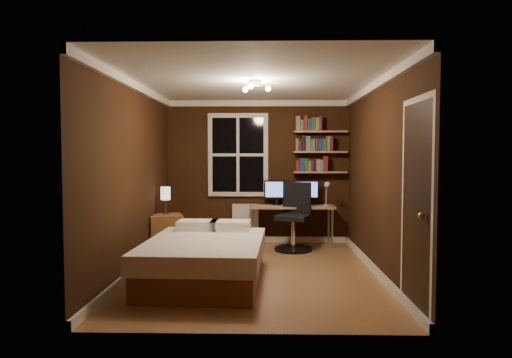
{
  "coord_description": "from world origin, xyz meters",
  "views": [
    {
      "loc": [
        0.15,
        -5.96,
        1.55
      ],
      "look_at": [
        0.0,
        0.45,
        1.21
      ],
      "focal_mm": 32.0,
      "sensor_mm": 36.0,
      "label": 1
    }
  ],
  "objects_px": {
    "monitor_left": "(277,193)",
    "desk": "(292,209)",
    "nightstand": "(166,234)",
    "bedside_lamp": "(166,201)",
    "bed": "(205,259)",
    "radiator": "(245,224)",
    "monitor_right": "(306,193)",
    "office_chair": "(294,224)",
    "desk_lamp": "(327,193)"
  },
  "relations": [
    {
      "from": "bedside_lamp",
      "to": "office_chair",
      "type": "bearing_deg",
      "value": 9.99
    },
    {
      "from": "bed",
      "to": "desk",
      "type": "xyz_separation_m",
      "value": [
        1.18,
        2.28,
        0.34
      ]
    },
    {
      "from": "nightstand",
      "to": "bedside_lamp",
      "type": "bearing_deg",
      "value": 0.0
    },
    {
      "from": "office_chair",
      "to": "nightstand",
      "type": "bearing_deg",
      "value": -150.71
    },
    {
      "from": "radiator",
      "to": "office_chair",
      "type": "bearing_deg",
      "value": -34.67
    },
    {
      "from": "nightstand",
      "to": "bedside_lamp",
      "type": "distance_m",
      "value": 0.53
    },
    {
      "from": "desk_lamp",
      "to": "bed",
      "type": "bearing_deg",
      "value": -129.43
    },
    {
      "from": "radiator",
      "to": "monitor_right",
      "type": "xyz_separation_m",
      "value": [
        1.05,
        -0.1,
        0.55
      ]
    },
    {
      "from": "radiator",
      "to": "desk_lamp",
      "type": "bearing_deg",
      "value": -12.91
    },
    {
      "from": "monitor_right",
      "to": "office_chair",
      "type": "xyz_separation_m",
      "value": [
        -0.23,
        -0.47,
        -0.47
      ]
    },
    {
      "from": "monitor_left",
      "to": "desk_lamp",
      "type": "distance_m",
      "value": 0.86
    },
    {
      "from": "bedside_lamp",
      "to": "radiator",
      "type": "distance_m",
      "value": 1.59
    },
    {
      "from": "monitor_left",
      "to": "monitor_right",
      "type": "height_order",
      "value": "same"
    },
    {
      "from": "desk",
      "to": "office_chair",
      "type": "xyz_separation_m",
      "value": [
        0.02,
        -0.4,
        -0.19
      ]
    },
    {
      "from": "desk_lamp",
      "to": "office_chair",
      "type": "xyz_separation_m",
      "value": [
        -0.56,
        -0.25,
        -0.47
      ]
    },
    {
      "from": "desk",
      "to": "nightstand",
      "type": "bearing_deg",
      "value": -159.41
    },
    {
      "from": "bed",
      "to": "radiator",
      "type": "relative_size",
      "value": 2.87
    },
    {
      "from": "nightstand",
      "to": "radiator",
      "type": "bearing_deg",
      "value": 19.1
    },
    {
      "from": "monitor_left",
      "to": "desk",
      "type": "bearing_deg",
      "value": -15.92
    },
    {
      "from": "bed",
      "to": "nightstand",
      "type": "relative_size",
      "value": 3.19
    },
    {
      "from": "desk",
      "to": "desk_lamp",
      "type": "relative_size",
      "value": 3.28
    },
    {
      "from": "monitor_right",
      "to": "desk_lamp",
      "type": "distance_m",
      "value": 0.4
    },
    {
      "from": "monitor_right",
      "to": "desk_lamp",
      "type": "relative_size",
      "value": 1.01
    },
    {
      "from": "radiator",
      "to": "monitor_left",
      "type": "height_order",
      "value": "monitor_left"
    },
    {
      "from": "bed",
      "to": "monitor_right",
      "type": "relative_size",
      "value": 4.41
    },
    {
      "from": "bedside_lamp",
      "to": "bed",
      "type": "bearing_deg",
      "value": -61.72
    },
    {
      "from": "nightstand",
      "to": "monitor_left",
      "type": "distance_m",
      "value": 2.02
    },
    {
      "from": "bedside_lamp",
      "to": "radiator",
      "type": "relative_size",
      "value": 0.63
    },
    {
      "from": "desk",
      "to": "monitor_left",
      "type": "relative_size",
      "value": 3.23
    },
    {
      "from": "bed",
      "to": "office_chair",
      "type": "relative_size",
      "value": 1.79
    },
    {
      "from": "bed",
      "to": "office_chair",
      "type": "height_order",
      "value": "office_chair"
    },
    {
      "from": "bed",
      "to": "office_chair",
      "type": "xyz_separation_m",
      "value": [
        1.2,
        1.89,
        0.15
      ]
    },
    {
      "from": "desk",
      "to": "office_chair",
      "type": "distance_m",
      "value": 0.44
    },
    {
      "from": "desk",
      "to": "office_chair",
      "type": "height_order",
      "value": "office_chair"
    },
    {
      "from": "radiator",
      "to": "desk",
      "type": "xyz_separation_m",
      "value": [
        0.8,
        -0.17,
        0.28
      ]
    },
    {
      "from": "monitor_left",
      "to": "desk_lamp",
      "type": "relative_size",
      "value": 1.01
    },
    {
      "from": "monitor_left",
      "to": "monitor_right",
      "type": "relative_size",
      "value": 1.0
    },
    {
      "from": "monitor_right",
      "to": "office_chair",
      "type": "height_order",
      "value": "monitor_right"
    },
    {
      "from": "desk",
      "to": "monitor_left",
      "type": "height_order",
      "value": "monitor_left"
    },
    {
      "from": "nightstand",
      "to": "monitor_left",
      "type": "bearing_deg",
      "value": 6.76
    },
    {
      "from": "bed",
      "to": "radiator",
      "type": "bearing_deg",
      "value": 83.55
    },
    {
      "from": "office_chair",
      "to": "desk_lamp",
      "type": "bearing_deg",
      "value": 43.37
    },
    {
      "from": "nightstand",
      "to": "bedside_lamp",
      "type": "relative_size",
      "value": 1.42
    },
    {
      "from": "bedside_lamp",
      "to": "monitor_left",
      "type": "distance_m",
      "value": 1.94
    },
    {
      "from": "bed",
      "to": "bedside_lamp",
      "type": "xyz_separation_m",
      "value": [
        -0.82,
        1.53,
        0.56
      ]
    },
    {
      "from": "nightstand",
      "to": "desk_lamp",
      "type": "relative_size",
      "value": 1.4
    },
    {
      "from": "nightstand",
      "to": "monitor_right",
      "type": "distance_m",
      "value": 2.47
    },
    {
      "from": "desk",
      "to": "desk_lamp",
      "type": "height_order",
      "value": "desk_lamp"
    },
    {
      "from": "desk",
      "to": "monitor_left",
      "type": "xyz_separation_m",
      "value": [
        -0.25,
        0.07,
        0.27
      ]
    },
    {
      "from": "bedside_lamp",
      "to": "monitor_left",
      "type": "xyz_separation_m",
      "value": [
        1.75,
        0.83,
        0.06
      ]
    }
  ]
}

